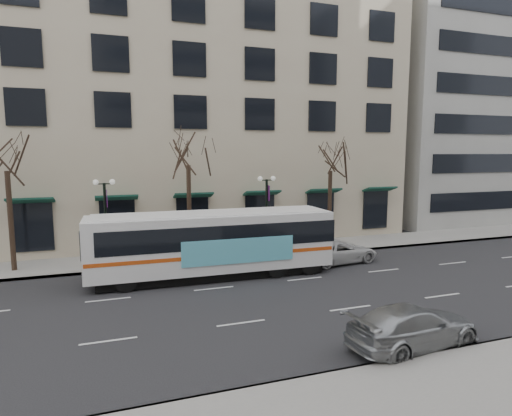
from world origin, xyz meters
name	(u,v)px	position (x,y,z in m)	size (l,w,h in m)	color
ground	(226,304)	(0.00, 0.00, 0.00)	(160.00, 160.00, 0.00)	black
sidewalk_far	(262,251)	(5.00, 9.00, 0.07)	(80.00, 4.00, 0.15)	gray
building_hotel	(138,91)	(-2.00, 21.00, 12.00)	(40.00, 20.00, 24.00)	#BBAA8E
building_office	(456,54)	(32.00, 21.00, 17.50)	(25.00, 20.00, 35.00)	#999993
tree_far_left	(6,153)	(-10.00, 8.80, 6.70)	(3.60, 3.60, 8.34)	black
tree_far_mid	(188,150)	(0.00, 8.80, 6.91)	(3.60, 3.60, 8.55)	black
tree_far_right	(331,157)	(10.00, 8.80, 6.42)	(3.60, 3.60, 8.06)	black
lamp_post_left	(106,218)	(-4.99, 8.20, 2.94)	(1.22, 0.45, 5.21)	black
lamp_post_right	(267,211)	(5.01, 8.20, 2.94)	(1.22, 0.45, 5.21)	black
city_bus	(214,242)	(0.53, 4.33, 1.94)	(13.17, 3.14, 3.55)	white
silver_car	(413,326)	(5.10, -6.20, 0.73)	(2.05, 5.03, 1.46)	#9EA2A6
white_pickup	(339,251)	(8.53, 4.80, 0.68)	(2.26, 4.90, 1.36)	silver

